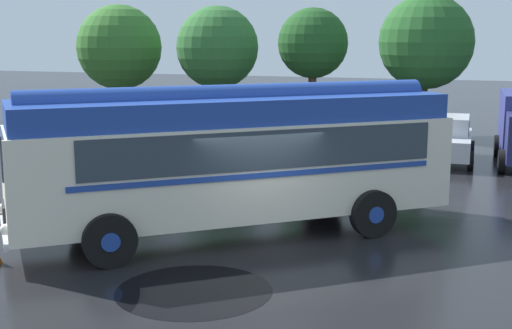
{
  "coord_description": "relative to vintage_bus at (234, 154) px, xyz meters",
  "views": [
    {
      "loc": [
        4.87,
        -14.34,
        4.61
      ],
      "look_at": [
        -0.82,
        2.11,
        1.4
      ],
      "focal_mm": 50.0,
      "sensor_mm": 36.0,
      "label": 1
    }
  ],
  "objects": [
    {
      "name": "ground_plane",
      "position": [
        0.83,
        -0.61,
        -1.89
      ],
      "size": [
        120.0,
        120.0,
        0.0
      ],
      "primitive_type": "plane",
      "color": "black"
    },
    {
      "name": "tree_far_left",
      "position": [
        -12.54,
        16.93,
        2.1
      ],
      "size": [
        4.23,
        4.23,
        6.04
      ],
      "color": "#4C3823",
      "rests_on": "ground"
    },
    {
      "name": "tree_centre",
      "position": [
        -2.67,
        17.58,
        2.18
      ],
      "size": [
        3.25,
        3.25,
        5.79
      ],
      "color": "#4C3823",
      "rests_on": "ground"
    },
    {
      "name": "car_near_left",
      "position": [
        0.95,
        10.9,
        -1.05
      ],
      "size": [
        2.05,
        4.24,
        1.66
      ],
      "color": "silver",
      "rests_on": "ground"
    },
    {
      "name": "tree_right_of_centre",
      "position": [
        2.29,
        17.78,
        2.35
      ],
      "size": [
        4.2,
        4.2,
        6.33
      ],
      "color": "#4C3823",
      "rests_on": "ground"
    },
    {
      "name": "tree_left_of_centre",
      "position": [
        -7.29,
        17.25,
        2.0
      ],
      "size": [
        3.95,
        3.95,
        5.93
      ],
      "color": "#4C3823",
      "rests_on": "ground"
    },
    {
      "name": "puddle_patch",
      "position": [
        0.6,
        -3.67,
        -1.89
      ],
      "size": [
        2.87,
        2.87,
        0.01
      ],
      "primitive_type": "cylinder",
      "color": "black",
      "rests_on": "ground"
    },
    {
      "name": "car_mid_left",
      "position": [
        3.88,
        11.44,
        -1.05
      ],
      "size": [
        2.07,
        4.26,
        1.66
      ],
      "color": "#B7BABF",
      "rests_on": "ground"
    },
    {
      "name": "vintage_bus",
      "position": [
        0.0,
        0.0,
        0.0
      ],
      "size": [
        9.29,
        8.37,
        3.49
      ],
      "color": "silver",
      "rests_on": "ground"
    }
  ]
}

